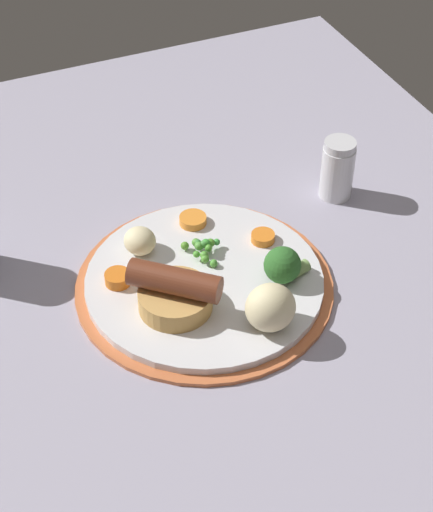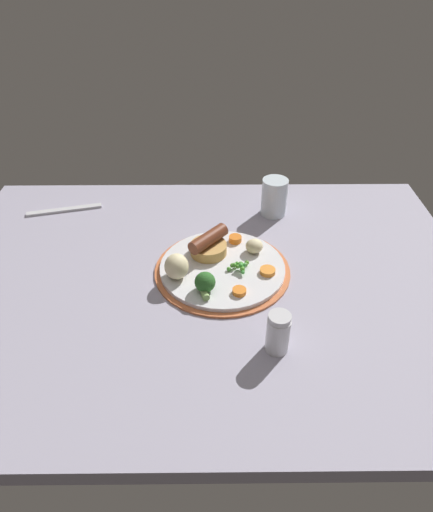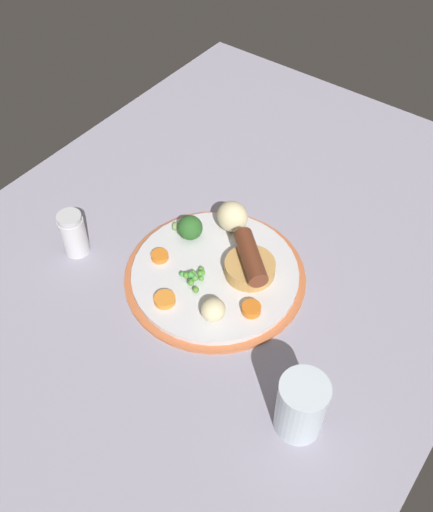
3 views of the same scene
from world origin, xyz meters
TOP-DOWN VIEW (x-y plane):
  - dining_table at (0.00, 0.00)cm, footprint 110.00×80.00cm
  - dinner_plate at (-3.44, -2.39)cm, footprint 27.85×27.85cm
  - sausage_pudding at (-0.60, -6.80)cm, footprint 8.42×9.07cm
  - pea_pile at (-6.90, -0.98)cm, footprint 4.65×4.24cm
  - broccoli_floret_near at (0.29, 5.25)cm, footprint 4.01×5.30cm
  - potato_chunk_0 at (-10.25, -7.17)cm, footprint 4.39×4.25cm
  - potato_chunk_1 at (5.61, 0.94)cm, footprint 4.99×5.35cm
  - carrot_slice_0 at (-6.47, 6.04)cm, footprint 3.50×3.50cm
  - carrot_slice_1 at (-6.41, -11.08)cm, footprint 3.18×3.18cm
  - carrot_slice_4 at (-12.43, -0.18)cm, footprint 4.27×4.27cm
  - salt_shaker at (-12.18, 18.62)cm, footprint 3.98×3.98cm

SIDE VIEW (x-z plane):
  - dining_table at x=0.00cm, z-range 0.00..3.00cm
  - dinner_plate at x=-3.44cm, z-range 2.87..4.27cm
  - carrot_slice_4 at x=-12.43cm, z-range 4.40..5.34cm
  - carrot_slice_0 at x=-6.47cm, z-range 4.40..5.34cm
  - carrot_slice_1 at x=-6.41cm, z-range 4.40..5.67cm
  - pea_pile at x=-6.90cm, z-range 4.49..6.39cm
  - potato_chunk_0 at x=-10.25cm, z-range 4.40..7.38cm
  - broccoli_floret_near at x=0.29cm, z-range 4.32..8.33cm
  - sausage_pudding at x=-0.60cm, z-range 3.92..9.06cm
  - salt_shaker at x=-12.18cm, z-range 2.96..10.67cm
  - potato_chunk_1 at x=5.61cm, z-range 4.40..9.47cm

